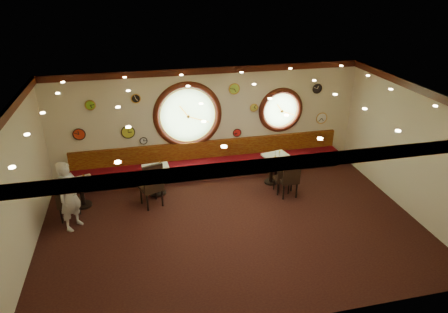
# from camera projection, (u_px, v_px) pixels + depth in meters

# --- Properties ---
(floor) EXTENTS (9.00, 6.00, 0.00)m
(floor) POSITION_uv_depth(u_px,v_px,m) (233.00, 226.00, 9.63)
(floor) COLOR black
(floor) RESTS_ON ground
(ceiling) EXTENTS (9.00, 6.00, 0.02)m
(ceiling) POSITION_uv_depth(u_px,v_px,m) (234.00, 98.00, 8.27)
(ceiling) COLOR gold
(ceiling) RESTS_ON wall_back
(wall_back) EXTENTS (9.00, 0.02, 3.20)m
(wall_back) POSITION_uv_depth(u_px,v_px,m) (209.00, 122.00, 11.60)
(wall_back) COLOR beige
(wall_back) RESTS_ON floor
(wall_front) EXTENTS (9.00, 0.02, 3.20)m
(wall_front) POSITION_uv_depth(u_px,v_px,m) (279.00, 250.00, 6.31)
(wall_front) COLOR beige
(wall_front) RESTS_ON floor
(wall_left) EXTENTS (0.02, 6.00, 3.20)m
(wall_left) POSITION_uv_depth(u_px,v_px,m) (17.00, 189.00, 8.05)
(wall_left) COLOR beige
(wall_left) RESTS_ON floor
(wall_right) EXTENTS (0.02, 6.00, 3.20)m
(wall_right) POSITION_uv_depth(u_px,v_px,m) (410.00, 149.00, 9.85)
(wall_right) COLOR beige
(wall_right) RESTS_ON floor
(molding_back) EXTENTS (9.00, 0.10, 0.18)m
(molding_back) POSITION_uv_depth(u_px,v_px,m) (208.00, 71.00, 10.91)
(molding_back) COLOR #39120A
(molding_back) RESTS_ON wall_back
(molding_front) EXTENTS (9.00, 0.10, 0.18)m
(molding_front) POSITION_uv_depth(u_px,v_px,m) (284.00, 164.00, 5.71)
(molding_front) COLOR #39120A
(molding_front) RESTS_ON wall_back
(molding_left) EXTENTS (0.10, 6.00, 0.18)m
(molding_left) POSITION_uv_depth(u_px,v_px,m) (2.00, 119.00, 7.42)
(molding_left) COLOR #39120A
(molding_left) RESTS_ON wall_back
(molding_right) EXTENTS (0.10, 6.00, 0.18)m
(molding_right) POSITION_uv_depth(u_px,v_px,m) (421.00, 90.00, 9.20)
(molding_right) COLOR #39120A
(molding_right) RESTS_ON wall_back
(banquette_base) EXTENTS (8.00, 0.55, 0.20)m
(banquette_base) POSITION_uv_depth(u_px,v_px,m) (211.00, 172.00, 11.99)
(banquette_base) COLOR black
(banquette_base) RESTS_ON floor
(banquette_seat) EXTENTS (8.00, 0.55, 0.30)m
(banquette_seat) POSITION_uv_depth(u_px,v_px,m) (211.00, 164.00, 11.88)
(banquette_seat) COLOR #570710
(banquette_seat) RESTS_ON banquette_base
(banquette_back) EXTENTS (8.00, 0.10, 0.55)m
(banquette_back) POSITION_uv_depth(u_px,v_px,m) (209.00, 149.00, 11.91)
(banquette_back) COLOR #5E0F07
(banquette_back) RESTS_ON wall_back
(porthole_left_glass) EXTENTS (1.66, 0.02, 1.66)m
(porthole_left_glass) POSITION_uv_depth(u_px,v_px,m) (188.00, 115.00, 11.37)
(porthole_left_glass) COLOR #89BF73
(porthole_left_glass) RESTS_ON wall_back
(porthole_left_frame) EXTENTS (1.98, 0.18, 1.98)m
(porthole_left_frame) POSITION_uv_depth(u_px,v_px,m) (188.00, 115.00, 11.35)
(porthole_left_frame) COLOR #39120A
(porthole_left_frame) RESTS_ON wall_back
(porthole_left_ring) EXTENTS (1.61, 0.03, 1.61)m
(porthole_left_ring) POSITION_uv_depth(u_px,v_px,m) (188.00, 116.00, 11.33)
(porthole_left_ring) COLOR gold
(porthole_left_ring) RESTS_ON wall_back
(porthole_right_glass) EXTENTS (1.10, 0.02, 1.10)m
(porthole_right_glass) POSITION_uv_depth(u_px,v_px,m) (281.00, 110.00, 11.95)
(porthole_right_glass) COLOR #89BF73
(porthole_right_glass) RESTS_ON wall_back
(porthole_right_frame) EXTENTS (1.38, 0.18, 1.38)m
(porthole_right_frame) POSITION_uv_depth(u_px,v_px,m) (281.00, 110.00, 11.94)
(porthole_right_frame) COLOR #39120A
(porthole_right_frame) RESTS_ON wall_back
(porthole_right_ring) EXTENTS (1.09, 0.03, 1.09)m
(porthole_right_ring) POSITION_uv_depth(u_px,v_px,m) (281.00, 110.00, 11.91)
(porthole_right_ring) COLOR gold
(porthole_right_ring) RESTS_ON wall_back
(wall_clock_0) EXTENTS (0.22, 0.03, 0.22)m
(wall_clock_0) POSITION_uv_depth(u_px,v_px,m) (254.00, 108.00, 11.68)
(wall_clock_0) COLOR #CFCB45
(wall_clock_0) RESTS_ON wall_back
(wall_clock_1) EXTENTS (0.34, 0.03, 0.34)m
(wall_clock_1) POSITION_uv_depth(u_px,v_px,m) (321.00, 118.00, 12.34)
(wall_clock_1) COLOR white
(wall_clock_1) RESTS_ON wall_back
(wall_clock_2) EXTENTS (0.30, 0.03, 0.30)m
(wall_clock_2) POSITION_uv_depth(u_px,v_px,m) (234.00, 89.00, 11.31)
(wall_clock_2) COLOR #9ECD40
(wall_clock_2) RESTS_ON wall_back
(wall_clock_3) EXTENTS (0.20, 0.03, 0.20)m
(wall_clock_3) POSITION_uv_depth(u_px,v_px,m) (143.00, 141.00, 11.35)
(wall_clock_3) COLOR silver
(wall_clock_3) RESTS_ON wall_back
(wall_clock_4) EXTENTS (0.24, 0.03, 0.24)m
(wall_clock_4) POSITION_uv_depth(u_px,v_px,m) (136.00, 99.00, 10.80)
(wall_clock_4) COLOR black
(wall_clock_4) RESTS_ON wall_back
(wall_clock_5) EXTENTS (0.32, 0.03, 0.32)m
(wall_clock_5) POSITION_uv_depth(u_px,v_px,m) (79.00, 134.00, 10.87)
(wall_clock_5) COLOR red
(wall_clock_5) RESTS_ON wall_back
(wall_clock_6) EXTENTS (0.24, 0.03, 0.24)m
(wall_clock_6) POSITION_uv_depth(u_px,v_px,m) (237.00, 133.00, 11.90)
(wall_clock_6) COLOR red
(wall_clock_6) RESTS_ON wall_back
(wall_clock_7) EXTENTS (0.36, 0.03, 0.36)m
(wall_clock_7) POSITION_uv_depth(u_px,v_px,m) (128.00, 132.00, 11.15)
(wall_clock_7) COLOR yellow
(wall_clock_7) RESTS_ON wall_back
(wall_clock_8) EXTENTS (0.26, 0.03, 0.26)m
(wall_clock_8) POSITION_uv_depth(u_px,v_px,m) (90.00, 105.00, 10.60)
(wall_clock_8) COLOR #7CC427
(wall_clock_8) RESTS_ON wall_back
(wall_clock_9) EXTENTS (0.28, 0.03, 0.28)m
(wall_clock_9) POSITION_uv_depth(u_px,v_px,m) (317.00, 89.00, 11.88)
(wall_clock_9) COLOR black
(wall_clock_9) RESTS_ON wall_back
(table_a) EXTENTS (0.83, 0.83, 0.72)m
(table_a) POSITION_uv_depth(u_px,v_px,m) (81.00, 191.00, 10.27)
(table_a) COLOR black
(table_a) RESTS_ON floor
(table_b) EXTENTS (0.76, 0.76, 0.78)m
(table_b) POSITION_uv_depth(u_px,v_px,m) (157.00, 178.00, 10.83)
(table_b) COLOR black
(table_b) RESTS_ON floor
(table_c) EXTENTS (0.75, 0.75, 0.66)m
(table_c) POSITION_uv_depth(u_px,v_px,m) (271.00, 170.00, 11.42)
(table_c) COLOR black
(table_c) RESTS_ON floor
(table_d) EXTENTS (0.84, 0.84, 0.78)m
(table_d) POSITION_uv_depth(u_px,v_px,m) (277.00, 165.00, 11.52)
(table_d) COLOR black
(table_d) RESTS_ON floor
(chair_a) EXTENTS (0.49, 0.49, 0.66)m
(chair_a) POSITION_uv_depth(u_px,v_px,m) (67.00, 199.00, 9.58)
(chair_a) COLOR black
(chair_a) RESTS_ON floor
(chair_b) EXTENTS (0.67, 0.67, 0.78)m
(chair_b) POSITION_uv_depth(u_px,v_px,m) (152.00, 183.00, 10.12)
(chair_b) COLOR black
(chair_b) RESTS_ON floor
(chair_c) EXTENTS (0.41, 0.41, 0.59)m
(chair_c) POSITION_uv_depth(u_px,v_px,m) (283.00, 176.00, 10.82)
(chair_c) COLOR black
(chair_c) RESTS_ON floor
(chair_d) EXTENTS (0.48, 0.48, 0.71)m
(chair_d) POSITION_uv_depth(u_px,v_px,m) (290.00, 176.00, 10.60)
(chair_d) COLOR black
(chair_d) RESTS_ON floor
(condiment_a_salt) EXTENTS (0.04, 0.04, 0.11)m
(condiment_a_salt) POSITION_uv_depth(u_px,v_px,m) (77.00, 180.00, 10.14)
(condiment_a_salt) COLOR silver
(condiment_a_salt) RESTS_ON table_a
(condiment_b_salt) EXTENTS (0.04, 0.04, 0.11)m
(condiment_b_salt) POSITION_uv_depth(u_px,v_px,m) (152.00, 166.00, 10.73)
(condiment_b_salt) COLOR silver
(condiment_b_salt) RESTS_ON table_b
(condiment_c_salt) EXTENTS (0.04, 0.04, 0.10)m
(condiment_c_salt) POSITION_uv_depth(u_px,v_px,m) (271.00, 160.00, 11.31)
(condiment_c_salt) COLOR silver
(condiment_c_salt) RESTS_ON table_c
(condiment_d_salt) EXTENTS (0.04, 0.04, 0.11)m
(condiment_d_salt) POSITION_uv_depth(u_px,v_px,m) (275.00, 153.00, 11.46)
(condiment_d_salt) COLOR silver
(condiment_d_salt) RESTS_ON table_d
(condiment_a_pepper) EXTENTS (0.03, 0.03, 0.09)m
(condiment_a_pepper) POSITION_uv_depth(u_px,v_px,m) (79.00, 180.00, 10.12)
(condiment_a_pepper) COLOR silver
(condiment_a_pepper) RESTS_ON table_a
(condiment_b_pepper) EXTENTS (0.03, 0.03, 0.09)m
(condiment_b_pepper) POSITION_uv_depth(u_px,v_px,m) (154.00, 167.00, 10.71)
(condiment_b_pepper) COLOR #BBBABF
(condiment_b_pepper) RESTS_ON table_b
(condiment_c_pepper) EXTENTS (0.03, 0.03, 0.09)m
(condiment_c_pepper) POSITION_uv_depth(u_px,v_px,m) (273.00, 162.00, 11.23)
(condiment_c_pepper) COLOR silver
(condiment_c_pepper) RESTS_ON table_c
(condiment_d_pepper) EXTENTS (0.04, 0.04, 0.10)m
(condiment_d_pepper) POSITION_uv_depth(u_px,v_px,m) (280.00, 154.00, 11.39)
(condiment_d_pepper) COLOR silver
(condiment_d_pepper) RESTS_ON table_d
(condiment_a_bottle) EXTENTS (0.05, 0.05, 0.15)m
(condiment_a_bottle) POSITION_uv_depth(u_px,v_px,m) (84.00, 177.00, 10.21)
(condiment_a_bottle) COLOR gold
(condiment_a_bottle) RESTS_ON table_a
(condiment_b_bottle) EXTENTS (0.05, 0.05, 0.17)m
(condiment_b_bottle) POSITION_uv_depth(u_px,v_px,m) (160.00, 164.00, 10.77)
(condiment_b_bottle) COLOR gold
(condiment_b_bottle) RESTS_ON table_b
(condiment_c_bottle) EXTENTS (0.05, 0.05, 0.16)m
(condiment_c_bottle) POSITION_uv_depth(u_px,v_px,m) (275.00, 158.00, 11.37)
(condiment_c_bottle) COLOR gold
(condiment_c_bottle) RESTS_ON table_c
(condiment_d_bottle) EXTENTS (0.04, 0.04, 0.14)m
(condiment_d_bottle) POSITION_uv_depth(u_px,v_px,m) (280.00, 153.00, 11.45)
(condiment_d_bottle) COLOR gold
(condiment_d_bottle) RESTS_ON table_d
(waiter) EXTENTS (0.71, 0.75, 1.72)m
(waiter) POSITION_uv_depth(u_px,v_px,m) (69.00, 196.00, 9.25)
(waiter) COLOR silver
(waiter) RESTS_ON floor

